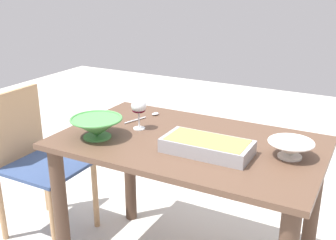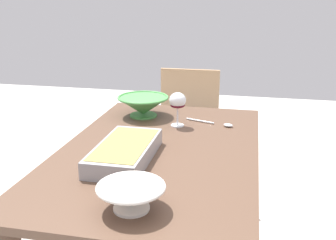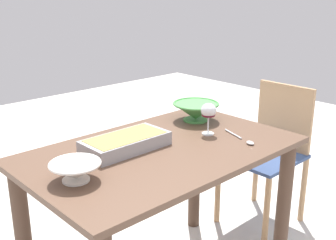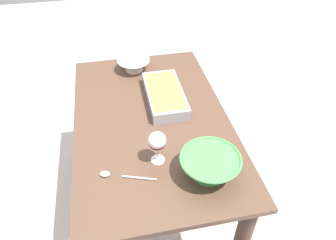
{
  "view_description": "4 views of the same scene",
  "coord_description": "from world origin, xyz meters",
  "px_view_note": "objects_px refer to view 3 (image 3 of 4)",
  "views": [
    {
      "loc": [
        0.76,
        -1.63,
        1.51
      ],
      "look_at": [
        -0.12,
        0.01,
        0.85
      ],
      "focal_mm": 43.53,
      "sensor_mm": 36.0,
      "label": 1
    },
    {
      "loc": [
        1.42,
        0.34,
        1.36
      ],
      "look_at": [
        -0.14,
        0.01,
        0.85
      ],
      "focal_mm": 42.78,
      "sensor_mm": 36.0,
      "label": 2
    },
    {
      "loc": [
        1.19,
        1.31,
        1.47
      ],
      "look_at": [
        -0.09,
        -0.06,
        0.87
      ],
      "focal_mm": 44.66,
      "sensor_mm": 36.0,
      "label": 3
    },
    {
      "loc": [
        -1.19,
        0.16,
        1.79
      ],
      "look_at": [
        -0.09,
        -0.07,
        0.82
      ],
      "focal_mm": 33.35,
      "sensor_mm": 36.0,
      "label": 4
    }
  ],
  "objects_px": {
    "dining_table": "(163,180)",
    "mixing_bowl": "(196,111)",
    "chair": "(271,148)",
    "serving_spoon": "(244,140)",
    "wine_glass": "(209,112)",
    "small_bowl": "(75,170)",
    "casserole_dish": "(126,142)"
  },
  "relations": [
    {
      "from": "chair",
      "to": "mixing_bowl",
      "type": "height_order",
      "value": "chair"
    },
    {
      "from": "dining_table",
      "to": "mixing_bowl",
      "type": "height_order",
      "value": "mixing_bowl"
    },
    {
      "from": "wine_glass",
      "to": "dining_table",
      "type": "bearing_deg",
      "value": -3.63
    },
    {
      "from": "chair",
      "to": "wine_glass",
      "type": "height_order",
      "value": "wine_glass"
    },
    {
      "from": "casserole_dish",
      "to": "serving_spoon",
      "type": "height_order",
      "value": "casserole_dish"
    },
    {
      "from": "dining_table",
      "to": "serving_spoon",
      "type": "xyz_separation_m",
      "value": [
        -0.34,
        0.2,
        0.17
      ]
    },
    {
      "from": "mixing_bowl",
      "to": "small_bowl",
      "type": "bearing_deg",
      "value": 13.24
    },
    {
      "from": "mixing_bowl",
      "to": "dining_table",
      "type": "bearing_deg",
      "value": 23.44
    },
    {
      "from": "small_bowl",
      "to": "serving_spoon",
      "type": "relative_size",
      "value": 0.85
    },
    {
      "from": "dining_table",
      "to": "chair",
      "type": "relative_size",
      "value": 1.41
    },
    {
      "from": "wine_glass",
      "to": "small_bowl",
      "type": "height_order",
      "value": "wine_glass"
    },
    {
      "from": "wine_glass",
      "to": "serving_spoon",
      "type": "bearing_deg",
      "value": 105.8
    },
    {
      "from": "wine_glass",
      "to": "serving_spoon",
      "type": "relative_size",
      "value": 0.68
    },
    {
      "from": "chair",
      "to": "serving_spoon",
      "type": "xyz_separation_m",
      "value": [
        0.65,
        0.26,
        0.29
      ]
    },
    {
      "from": "wine_glass",
      "to": "mixing_bowl",
      "type": "distance_m",
      "value": 0.23
    },
    {
      "from": "mixing_bowl",
      "to": "serving_spoon",
      "type": "relative_size",
      "value": 1.09
    },
    {
      "from": "chair",
      "to": "mixing_bowl",
      "type": "bearing_deg",
      "value": -11.89
    },
    {
      "from": "dining_table",
      "to": "small_bowl",
      "type": "bearing_deg",
      "value": 3.56
    },
    {
      "from": "small_bowl",
      "to": "wine_glass",
      "type": "bearing_deg",
      "value": -179.19
    },
    {
      "from": "dining_table",
      "to": "mixing_bowl",
      "type": "bearing_deg",
      "value": -156.56
    },
    {
      "from": "serving_spoon",
      "to": "mixing_bowl",
      "type": "bearing_deg",
      "value": -99.85
    },
    {
      "from": "chair",
      "to": "serving_spoon",
      "type": "relative_size",
      "value": 3.83
    },
    {
      "from": "dining_table",
      "to": "chair",
      "type": "xyz_separation_m",
      "value": [
        -0.99,
        -0.05,
        -0.13
      ]
    },
    {
      "from": "casserole_dish",
      "to": "serving_spoon",
      "type": "xyz_separation_m",
      "value": [
        -0.47,
        0.3,
        -0.03
      ]
    },
    {
      "from": "chair",
      "to": "casserole_dish",
      "type": "bearing_deg",
      "value": -2.17
    },
    {
      "from": "wine_glass",
      "to": "casserole_dish",
      "type": "height_order",
      "value": "wine_glass"
    },
    {
      "from": "dining_table",
      "to": "casserole_dish",
      "type": "relative_size",
      "value": 3.18
    },
    {
      "from": "dining_table",
      "to": "chair",
      "type": "height_order",
      "value": "chair"
    },
    {
      "from": "small_bowl",
      "to": "serving_spoon",
      "type": "bearing_deg",
      "value": 167.91
    },
    {
      "from": "dining_table",
      "to": "small_bowl",
      "type": "height_order",
      "value": "small_bowl"
    },
    {
      "from": "casserole_dish",
      "to": "small_bowl",
      "type": "height_order",
      "value": "small_bowl"
    },
    {
      "from": "wine_glass",
      "to": "small_bowl",
      "type": "bearing_deg",
      "value": 0.81
    }
  ]
}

